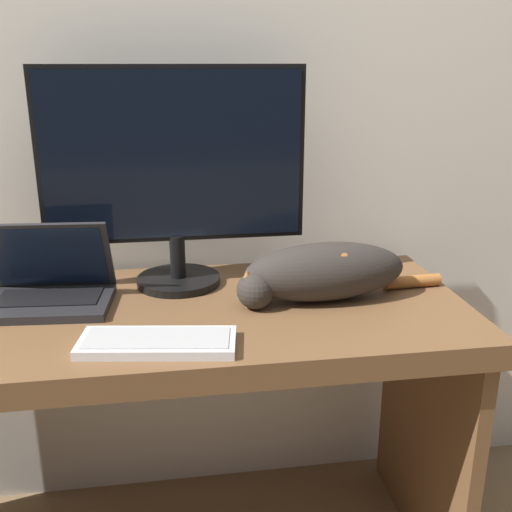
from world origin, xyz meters
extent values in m
cube|color=silver|center=(0.00, 0.67, 1.30)|extent=(6.40, 0.06, 2.60)
cube|color=brown|center=(0.00, 0.30, 0.72)|extent=(1.39, 0.61, 0.06)
cube|color=brown|center=(0.66, 0.30, 0.35)|extent=(0.04, 0.56, 0.69)
cylinder|color=black|center=(0.00, 0.47, 0.76)|extent=(0.22, 0.22, 0.02)
cylinder|color=black|center=(0.00, 0.47, 0.83)|extent=(0.04, 0.04, 0.11)
cube|color=black|center=(0.00, 0.48, 1.09)|extent=(0.66, 0.02, 0.44)
cube|color=black|center=(0.00, 0.46, 1.09)|extent=(0.64, 0.01, 0.41)
cube|color=#232326|center=(-0.31, 0.36, 0.76)|extent=(0.31, 0.22, 0.02)
cube|color=black|center=(-0.31, 0.37, 0.77)|extent=(0.25, 0.13, 0.00)
cube|color=#232326|center=(-0.31, 0.41, 0.86)|extent=(0.30, 0.11, 0.19)
cube|color=black|center=(-0.31, 0.41, 0.86)|extent=(0.27, 0.10, 0.16)
cube|color=white|center=(-0.05, 0.11, 0.76)|extent=(0.34, 0.17, 0.02)
cube|color=#B3B3B3|center=(-0.05, 0.11, 0.77)|extent=(0.31, 0.14, 0.00)
ellipsoid|color=#332D28|center=(0.35, 0.31, 0.82)|extent=(0.42, 0.17, 0.14)
ellipsoid|color=#AD662D|center=(0.37, 0.31, 0.86)|extent=(0.19, 0.12, 0.06)
sphere|color=#332D28|center=(0.18, 0.28, 0.80)|extent=(0.09, 0.09, 0.09)
cone|color=#AD662D|center=(0.16, 0.28, 0.83)|extent=(0.03, 0.03, 0.03)
cone|color=#AD662D|center=(0.20, 0.28, 0.83)|extent=(0.03, 0.03, 0.03)
cylinder|color=#AD662D|center=(0.60, 0.35, 0.77)|extent=(0.15, 0.04, 0.03)
camera|label=1|loc=(-0.02, -1.03, 1.32)|focal=42.00mm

